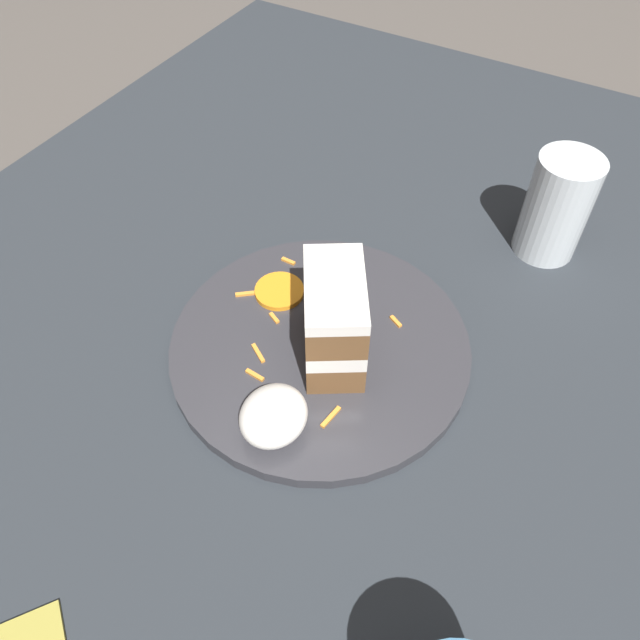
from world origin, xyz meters
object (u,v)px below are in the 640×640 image
at_px(plate, 320,346).
at_px(orange_garnish, 279,291).
at_px(cake_slice, 334,319).
at_px(drinking_glass, 555,213).
at_px(cream_dollop, 273,416).

bearing_deg(plate, orange_garnish, 62.75).
relative_size(cake_slice, drinking_glass, 0.93).
xyz_separation_m(plate, cream_dollop, (-0.10, -0.01, 0.03)).
bearing_deg(cake_slice, cream_dollop, 56.25).
bearing_deg(orange_garnish, plate, -117.25).
height_order(cream_dollop, drinking_glass, drinking_glass).
xyz_separation_m(cake_slice, cream_dollop, (-0.10, 0.00, -0.03)).
relative_size(cream_dollop, drinking_glass, 0.53).
bearing_deg(cake_slice, orange_garnish, -55.89).
distance_m(plate, orange_garnish, 0.08).
distance_m(cake_slice, orange_garnish, 0.11).
bearing_deg(orange_garnish, drinking_glass, -44.45).
height_order(plate, drinking_glass, drinking_glass).
xyz_separation_m(plate, orange_garnish, (0.04, 0.07, 0.01)).
height_order(plate, cream_dollop, cream_dollop).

